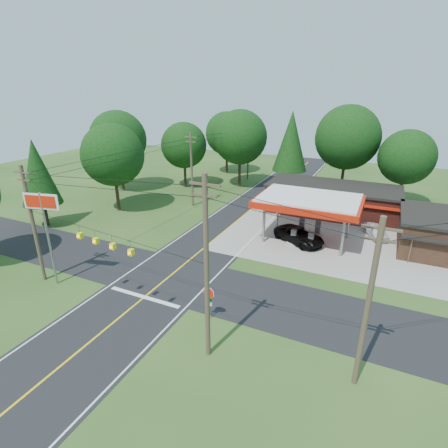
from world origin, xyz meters
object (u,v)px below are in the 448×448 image
at_px(gas_canopy, 309,202).
at_px(big_stop_sign, 44,216).
at_px(suv_car, 299,236).
at_px(octagonal_stop_sign, 209,295).
at_px(sedan_car, 376,231).

bearing_deg(gas_canopy, big_stop_sign, -133.35).
height_order(suv_car, big_stop_sign, big_stop_sign).
bearing_deg(big_stop_sign, octagonal_stop_sign, 4.68).
relative_size(gas_canopy, big_stop_sign, 1.32).
bearing_deg(gas_canopy, sedan_car, 30.30).
distance_m(suv_car, big_stop_sign, 24.24).
relative_size(suv_car, big_stop_sign, 0.71).
bearing_deg(octagonal_stop_sign, suv_car, 80.81).
height_order(gas_canopy, sedan_car, gas_canopy).
relative_size(gas_canopy, sedan_car, 2.60).
relative_size(suv_car, octagonal_stop_sign, 2.13).
xyz_separation_m(gas_canopy, big_stop_sign, (-17.00, -18.01, 1.82)).
height_order(sedan_car, octagonal_stop_sign, octagonal_stop_sign).
height_order(suv_car, octagonal_stop_sign, octagonal_stop_sign).
bearing_deg(sedan_car, gas_canopy, -175.50).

